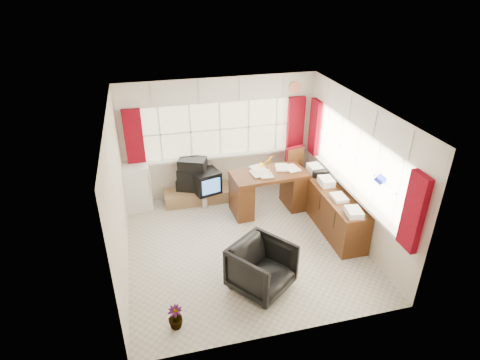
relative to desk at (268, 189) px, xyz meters
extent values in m
plane|color=beige|center=(-0.75, -1.03, -0.46)|extent=(4.00, 4.00, 0.00)
plane|color=beige|center=(-0.75, 0.97, 0.79)|extent=(4.00, 0.00, 4.00)
plane|color=beige|center=(-0.75, -3.03, 0.79)|extent=(4.00, 0.00, 4.00)
plane|color=beige|center=(-2.75, -1.03, 0.79)|extent=(0.00, 4.00, 4.00)
plane|color=beige|center=(1.25, -1.03, 0.79)|extent=(0.00, 4.00, 4.00)
plane|color=white|center=(-0.75, -1.03, 2.04)|extent=(4.00, 4.00, 0.00)
plane|color=beige|center=(-0.75, 0.95, 0.99)|extent=(3.60, 0.00, 3.60)
cube|color=white|center=(-0.75, 0.91, 0.41)|extent=(3.70, 0.12, 0.05)
cube|color=white|center=(-1.95, 0.94, 0.99)|extent=(0.03, 0.02, 1.10)
cube|color=white|center=(-1.35, 0.94, 0.99)|extent=(0.03, 0.02, 1.10)
cube|color=white|center=(-0.75, 0.94, 0.99)|extent=(0.03, 0.02, 1.10)
cube|color=white|center=(-0.15, 0.94, 0.99)|extent=(0.03, 0.02, 1.10)
cube|color=white|center=(0.45, 0.94, 0.99)|extent=(0.03, 0.02, 1.10)
plane|color=beige|center=(1.23, -1.03, 0.99)|extent=(0.00, 3.60, 3.60)
cube|color=white|center=(1.19, -1.03, 0.41)|extent=(0.12, 3.70, 0.05)
cube|color=white|center=(1.22, -2.23, 0.99)|extent=(0.02, 0.03, 1.10)
cube|color=white|center=(1.22, -1.63, 0.99)|extent=(0.02, 0.03, 1.10)
cube|color=white|center=(1.22, -1.03, 0.99)|extent=(0.02, 0.03, 1.10)
cube|color=white|center=(1.22, -0.43, 0.99)|extent=(0.02, 0.03, 1.10)
cube|color=white|center=(1.22, 0.17, 0.99)|extent=(0.02, 0.03, 1.10)
cube|color=maroon|center=(-2.45, 0.87, 0.99)|extent=(0.35, 0.10, 1.15)
cube|color=maroon|center=(0.85, 0.87, 0.99)|extent=(0.35, 0.10, 1.15)
cube|color=maroon|center=(1.15, 0.57, 0.99)|extent=(0.10, 0.35, 1.15)
cube|color=maroon|center=(1.15, -2.73, 0.99)|extent=(0.10, 0.35, 1.15)
cube|color=silver|center=(-0.75, 0.93, 1.79)|extent=(3.95, 0.08, 0.48)
cube|color=silver|center=(1.21, -1.03, 1.79)|extent=(0.08, 3.95, 0.48)
cube|color=#4F2B12|center=(0.00, 0.00, 0.34)|extent=(1.49, 0.81, 0.07)
cube|color=#4F2B12|center=(-0.56, -0.04, -0.08)|extent=(0.38, 0.67, 0.77)
cube|color=#4F2B12|center=(0.56, 0.04, -0.08)|extent=(0.38, 0.67, 0.77)
cube|color=white|center=(0.00, 0.00, 0.38)|extent=(0.27, 0.35, 0.02)
cube|color=white|center=(0.00, 0.00, 0.39)|extent=(0.27, 0.35, 0.02)
cube|color=white|center=(0.00, 0.00, 0.39)|extent=(0.27, 0.35, 0.02)
cube|color=white|center=(0.00, 0.00, 0.39)|extent=(0.27, 0.35, 0.02)
cube|color=white|center=(0.00, 0.00, 0.40)|extent=(0.27, 0.35, 0.02)
cube|color=white|center=(0.00, 0.00, 0.40)|extent=(0.27, 0.35, 0.02)
cylinder|color=#FDAC0A|center=(-0.02, -0.10, 0.38)|extent=(0.10, 0.10, 0.02)
cylinder|color=#FDAC0A|center=(-0.02, -0.10, 0.56)|extent=(0.02, 0.02, 0.37)
cone|color=#FDAC0A|center=(-0.02, -0.10, 0.71)|extent=(0.16, 0.14, 0.15)
cube|color=black|center=(0.79, 0.32, -0.44)|extent=(0.55, 0.55, 0.04)
cylinder|color=silver|center=(0.79, 0.32, -0.20)|extent=(0.06, 0.06, 0.52)
cube|color=#4F2B12|center=(0.79, 0.32, 0.06)|extent=(0.54, 0.52, 0.06)
cube|color=#4F2B12|center=(0.73, 0.54, 0.34)|extent=(0.40, 0.15, 0.50)
cube|color=maroon|center=(0.73, 0.54, 0.36)|extent=(0.44, 0.17, 0.52)
imported|color=black|center=(-0.77, -2.11, -0.08)|extent=(1.15, 1.16, 0.76)
cube|color=white|center=(-0.46, 0.29, -0.43)|extent=(0.37, 0.17, 0.07)
cube|color=white|center=(-0.62, 0.28, -0.16)|extent=(0.03, 0.11, 0.47)
cube|color=white|center=(-0.57, 0.28, -0.16)|extent=(0.03, 0.11, 0.47)
cube|color=white|center=(-0.51, 0.29, -0.16)|extent=(0.03, 0.11, 0.47)
cube|color=white|center=(-0.46, 0.29, -0.16)|extent=(0.03, 0.11, 0.47)
cube|color=white|center=(-0.40, 0.30, -0.16)|extent=(0.03, 0.11, 0.47)
cube|color=white|center=(-0.35, 0.30, -0.16)|extent=(0.03, 0.11, 0.47)
cube|color=white|center=(-0.30, 0.31, -0.16)|extent=(0.03, 0.11, 0.47)
cube|color=#4F2B12|center=(0.98, -0.83, -0.09)|extent=(0.50, 2.00, 0.75)
cube|color=white|center=(0.95, -1.63, 0.34)|extent=(0.24, 0.32, 0.10)
cube|color=white|center=(0.95, -1.10, 0.34)|extent=(0.24, 0.32, 0.10)
cube|color=white|center=(0.95, -0.57, 0.34)|extent=(0.24, 0.32, 0.10)
cube|color=white|center=(0.95, -0.03, 0.34)|extent=(0.24, 0.32, 0.10)
cube|color=black|center=(0.99, -0.11, 0.35)|extent=(0.36, 0.43, 0.13)
cube|color=#956B4A|center=(-1.30, 0.69, -0.34)|extent=(1.40, 0.50, 0.25)
cube|color=black|center=(-1.14, 0.59, 0.02)|extent=(0.61, 0.58, 0.46)
cube|color=#5497EE|center=(-1.08, 0.36, 0.02)|extent=(0.38, 0.12, 0.32)
cube|color=black|center=(-1.38, 0.79, -0.09)|extent=(0.76, 0.63, 0.24)
cube|color=black|center=(-1.38, 0.79, 0.14)|extent=(0.70, 0.59, 0.23)
cube|color=black|center=(-1.38, 0.79, 0.36)|extent=(0.64, 0.55, 0.22)
cube|color=white|center=(-2.55, 0.77, 0.01)|extent=(0.62, 0.62, 0.95)
cube|color=silver|center=(-2.27, 0.52, 0.15)|extent=(0.02, 0.02, 0.50)
imported|color=silver|center=(-1.22, 0.40, -0.33)|extent=(0.14, 0.14, 0.28)
imported|color=#83C4B5|center=(-1.00, 0.64, -0.38)|extent=(0.08, 0.08, 0.18)
imported|color=black|center=(-2.12, -2.57, -0.28)|extent=(0.24, 0.24, 0.36)
camera|label=1|loc=(-2.22, -6.56, 3.91)|focal=30.00mm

